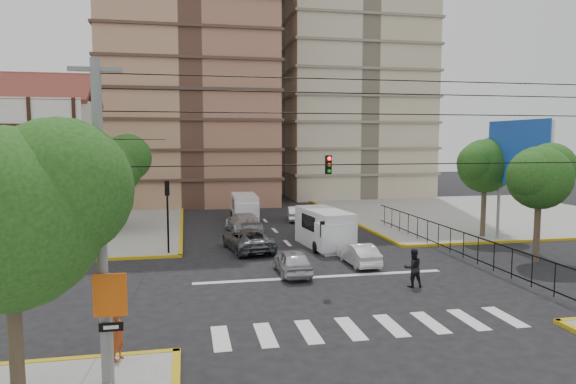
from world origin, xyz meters
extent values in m
plane|color=black|center=(0.00, 0.00, 0.00)|extent=(160.00, 160.00, 0.00)
cube|color=gray|center=(-20.00, 20.00, 0.07)|extent=(26.00, 26.00, 0.15)
cube|color=gray|center=(20.00, 20.00, 0.07)|extent=(26.00, 26.00, 0.15)
cube|color=silver|center=(0.00, -6.00, 0.01)|extent=(12.00, 2.40, 0.01)
cube|color=silver|center=(0.00, 1.20, 0.01)|extent=(13.00, 0.40, 0.01)
cube|color=#C2B593|center=(14.00, 40.00, 24.00)|extent=(17.00, 16.00, 48.00)
cube|color=silver|center=(-19.00, 20.00, 5.00)|extent=(10.00, 8.00, 10.00)
cube|color=maroon|center=(-19.00, 18.10, 10.90)|extent=(10.80, 4.25, 2.65)
cube|color=maroon|center=(-19.00, 21.90, 10.90)|extent=(10.80, 4.25, 2.65)
cylinder|color=slate|center=(14.50, 4.00, 2.15)|extent=(0.20, 0.20, 4.00)
cylinder|color=slate|center=(14.50, 8.00, 2.15)|extent=(0.20, 0.20, 4.00)
cube|color=silver|center=(14.50, 6.00, 6.15)|extent=(0.25, 6.00, 4.00)
cube|color=blue|center=(14.30, 6.00, 6.15)|extent=(0.08, 6.20, 4.20)
cylinder|color=#473828|center=(-11.00, -10.00, 2.10)|extent=(0.36, 0.36, 4.20)
sphere|color=#1A4714|center=(-11.00, -10.00, 5.04)|extent=(4.60, 4.60, 4.60)
sphere|color=#1A4714|center=(-9.85, -9.70, 5.73)|extent=(3.68, 3.68, 3.68)
cylinder|color=#473828|center=(13.00, 2.00, 2.10)|extent=(0.36, 0.36, 4.20)
sphere|color=#1A4714|center=(13.00, 2.00, 4.84)|extent=(3.60, 3.60, 3.60)
sphere|color=#1A4714|center=(13.90, 2.30, 5.38)|extent=(2.88, 2.88, 2.88)
sphere|color=#1A4714|center=(12.28, 1.70, 5.03)|extent=(2.70, 2.70, 2.70)
cylinder|color=#473828|center=(14.00, 9.00, 2.24)|extent=(0.36, 0.36, 4.48)
sphere|color=#1A4714|center=(14.00, 9.00, 5.16)|extent=(3.80, 3.80, 3.80)
sphere|color=#1A4714|center=(14.95, 9.30, 5.73)|extent=(3.04, 3.04, 3.04)
sphere|color=#1A4714|center=(13.24, 8.70, 5.35)|extent=(2.85, 2.85, 2.85)
cylinder|color=#473828|center=(-12.00, 16.00, 2.10)|extent=(0.36, 0.36, 4.20)
sphere|color=#1A4714|center=(-12.00, 16.00, 5.00)|extent=(4.40, 4.40, 4.40)
sphere|color=#1A4714|center=(-10.90, 16.30, 5.67)|extent=(3.52, 3.52, 3.52)
sphere|color=#1A4714|center=(-12.88, 15.70, 5.22)|extent=(3.30, 3.30, 3.30)
cylinder|color=black|center=(-7.80, 7.80, 1.90)|extent=(0.12, 0.12, 3.50)
cube|color=black|center=(-7.80, 7.80, 4.10)|extent=(0.28, 0.22, 0.90)
sphere|color=#FF0C0C|center=(-7.80, 7.80, 4.40)|extent=(0.17, 0.17, 0.17)
cube|color=black|center=(0.00, 0.00, 5.80)|extent=(0.28, 0.22, 0.90)
cylinder|color=black|center=(0.00, -9.00, 6.25)|extent=(18.00, 0.03, 0.03)
cylinder|color=slate|center=(-9.00, -9.00, 4.65)|extent=(0.28, 0.28, 9.00)
cube|color=slate|center=(-9.00, -9.00, 8.85)|extent=(1.40, 0.12, 0.12)
cylinder|color=slate|center=(-8.80, -9.20, 1.75)|extent=(0.08, 0.08, 3.20)
cube|color=#E5590C|center=(-8.80, -9.25, 2.75)|extent=(0.90, 0.06, 1.20)
cube|color=black|center=(-8.80, -9.25, 1.85)|extent=(0.65, 0.05, 0.25)
cube|color=silver|center=(2.12, 8.33, 1.23)|extent=(2.84, 5.58, 2.45)
cube|color=silver|center=(2.12, 6.20, 1.07)|extent=(2.18, 1.54, 1.71)
cube|color=black|center=(2.12, 5.82, 1.65)|extent=(1.97, 0.37, 0.96)
cylinder|color=black|center=(1.11, 6.62, 0.37)|extent=(0.25, 0.75, 0.75)
cylinder|color=black|center=(3.14, 6.62, 0.37)|extent=(0.25, 0.75, 0.75)
cylinder|color=black|center=(1.11, 10.04, 0.37)|extent=(0.25, 0.75, 0.75)
cylinder|color=black|center=(3.14, 10.04, 0.37)|extent=(0.25, 0.75, 0.75)
cube|color=silver|center=(-1.75, 20.14, 1.14)|extent=(2.12, 5.02, 2.29)
cube|color=silver|center=(-1.75, 18.15, 0.99)|extent=(1.92, 1.24, 1.59)
cube|color=black|center=(-1.75, 17.80, 1.54)|extent=(1.84, 0.15, 0.89)
cylinder|color=black|center=(-2.69, 18.55, 0.35)|extent=(0.25, 0.70, 0.70)
cylinder|color=black|center=(-0.80, 18.55, 0.35)|extent=(0.25, 0.70, 0.70)
cylinder|color=black|center=(-2.69, 21.73, 0.35)|extent=(0.25, 0.70, 0.70)
cylinder|color=black|center=(-0.80, 21.73, 0.35)|extent=(0.25, 0.70, 0.70)
imported|color=silver|center=(-1.32, 2.01, 0.66)|extent=(1.59, 3.90, 1.33)
imported|color=white|center=(2.74, 3.28, 0.62)|extent=(1.47, 3.81, 1.24)
imported|color=#575A5E|center=(-2.91, 8.14, 0.73)|extent=(3.19, 5.55, 1.46)
imported|color=silver|center=(-2.50, 14.51, 0.77)|extent=(2.70, 5.48, 1.53)
imported|color=#232325|center=(2.44, 13.30, 0.61)|extent=(1.80, 3.72, 1.22)
imported|color=white|center=(2.62, 19.37, 0.64)|extent=(1.93, 4.05, 1.28)
imported|color=#9D3D18|center=(-8.86, -7.50, 0.93)|extent=(0.58, 0.67, 1.56)
imported|color=black|center=(3.82, -1.38, 0.92)|extent=(0.90, 0.71, 1.84)
camera|label=1|loc=(-6.71, -23.61, 6.98)|focal=32.00mm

